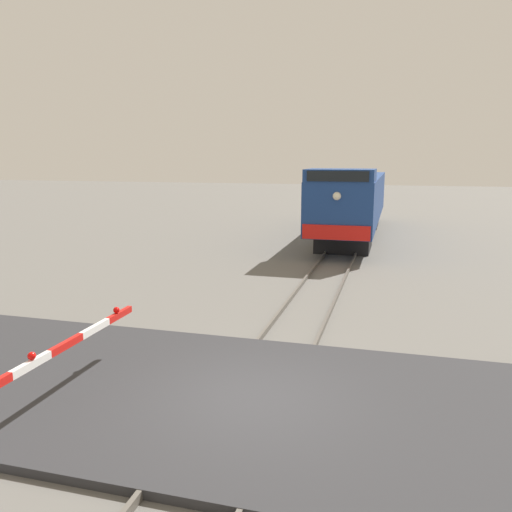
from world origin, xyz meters
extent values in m
plane|color=#605E59|center=(0.00, 0.00, 0.00)|extent=(160.00, 160.00, 0.00)
cube|color=#59544C|center=(-0.72, 0.00, 0.07)|extent=(0.08, 80.00, 0.15)
cube|color=#59544C|center=(0.72, 0.00, 0.07)|extent=(0.08, 80.00, 0.15)
cube|color=#2D2D30|center=(0.00, 0.00, 0.08)|extent=(36.00, 6.09, 0.16)
cube|color=black|center=(0.00, 17.25, 0.53)|extent=(2.63, 3.20, 1.05)
cube|color=black|center=(0.00, 26.43, 0.53)|extent=(2.63, 3.20, 1.05)
cube|color=navy|center=(0.00, 21.84, 2.29)|extent=(3.10, 16.69, 2.48)
cube|color=navy|center=(0.00, 14.78, 3.81)|extent=(3.04, 2.56, 0.55)
cube|color=black|center=(0.00, 13.47, 3.81)|extent=(2.63, 0.06, 0.44)
cube|color=red|center=(0.00, 13.46, 1.40)|extent=(2.94, 0.08, 0.64)
sphere|color=#F2EACC|center=(0.00, 13.45, 2.97)|extent=(0.36, 0.36, 0.36)
cube|color=white|center=(-3.36, -1.80, 1.17)|extent=(0.10, 0.96, 0.14)
cube|color=red|center=(-3.36, -0.84, 1.17)|extent=(0.10, 0.96, 0.14)
cube|color=white|center=(-3.36, 0.12, 1.17)|extent=(0.10, 0.96, 0.14)
cube|color=red|center=(-3.36, 1.09, 1.17)|extent=(0.10, 0.96, 0.14)
sphere|color=red|center=(-3.36, -1.76, 1.31)|extent=(0.14, 0.14, 0.14)
sphere|color=red|center=(-3.36, 0.99, 1.31)|extent=(0.14, 0.14, 0.14)
camera|label=1|loc=(2.47, -8.67, 4.62)|focal=36.01mm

